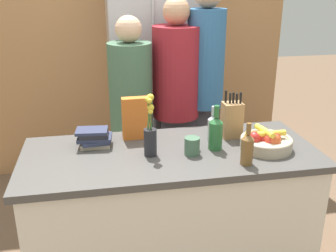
{
  "coord_description": "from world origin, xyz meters",
  "views": [
    {
      "loc": [
        -0.4,
        -2.01,
        1.81
      ],
      "look_at": [
        0.0,
        0.09,
        1.01
      ],
      "focal_mm": 42.0,
      "sensor_mm": 36.0,
      "label": 1
    }
  ],
  "objects": [
    {
      "name": "flower_vase",
      "position": [
        -0.12,
        -0.03,
        1.02
      ],
      "size": [
        0.07,
        0.07,
        0.35
      ],
      "color": "#232328",
      "rests_on": "kitchen_island"
    },
    {
      "name": "book_stack",
      "position": [
        -0.43,
        0.15,
        0.94
      ],
      "size": [
        0.21,
        0.16,
        0.11
      ],
      "color": "#B7A88E",
      "rests_on": "kitchen_island"
    },
    {
      "name": "bottle_vinegar",
      "position": [
        0.26,
        -0.01,
        0.99
      ],
      "size": [
        0.08,
        0.08,
        0.26
      ],
      "color": "#286633",
      "rests_on": "kitchen_island"
    },
    {
      "name": "person_in_red_tee",
      "position": [
        0.43,
        0.82,
        1.05
      ],
      "size": [
        0.28,
        0.28,
        1.82
      ],
      "rotation": [
        0.0,
        0.0,
        -0.05
      ],
      "color": "#383842",
      "rests_on": "ground_plane"
    },
    {
      "name": "back_wall_wood",
      "position": [
        0.0,
        1.75,
        1.3
      ],
      "size": [
        2.88,
        0.12,
        2.6
      ],
      "color": "#AD7A4C",
      "rests_on": "ground_plane"
    },
    {
      "name": "person_in_blue",
      "position": [
        0.2,
        0.81,
        0.95
      ],
      "size": [
        0.35,
        0.35,
        1.7
      ],
      "rotation": [
        0.0,
        0.0,
        0.06
      ],
      "color": "#383842",
      "rests_on": "ground_plane"
    },
    {
      "name": "fruit_bowl",
      "position": [
        0.54,
        -0.07,
        0.94
      ],
      "size": [
        0.3,
        0.3,
        0.12
      ],
      "color": "tan",
      "rests_on": "kitchen_island"
    },
    {
      "name": "bottle_wine",
      "position": [
        0.36,
        -0.24,
        0.98
      ],
      "size": [
        0.07,
        0.07,
        0.23
      ],
      "color": "brown",
      "rests_on": "kitchen_island"
    },
    {
      "name": "bottle_oil",
      "position": [
        0.28,
        0.11,
        0.98
      ],
      "size": [
        0.06,
        0.06,
        0.22
      ],
      "color": "#B2BCC1",
      "rests_on": "kitchen_island"
    },
    {
      "name": "refrigerator",
      "position": [
        0.13,
        1.39,
        1.01
      ],
      "size": [
        0.8,
        0.62,
        2.03
      ],
      "color": "#B7B7BC",
      "rests_on": "ground_plane"
    },
    {
      "name": "person_at_sink",
      "position": [
        -0.15,
        0.73,
        0.89
      ],
      "size": [
        0.31,
        0.31,
        1.58
      ],
      "rotation": [
        0.0,
        0.0,
        0.1
      ],
      "color": "#383842",
      "rests_on": "ground_plane"
    },
    {
      "name": "cereal_box",
      "position": [
        -0.17,
        0.23,
        1.02
      ],
      "size": [
        0.17,
        0.06,
        0.26
      ],
      "color": "orange",
      "rests_on": "kitchen_island"
    },
    {
      "name": "knife_block",
      "position": [
        0.41,
        0.15,
        1.0
      ],
      "size": [
        0.12,
        0.1,
        0.3
      ],
      "color": "#A87A4C",
      "rests_on": "kitchen_island"
    },
    {
      "name": "kitchen_island",
      "position": [
        0.0,
        0.0,
        0.45
      ],
      "size": [
        1.68,
        0.72,
        0.89
      ],
      "color": "silver",
      "rests_on": "ground_plane"
    },
    {
      "name": "coffee_mug",
      "position": [
        0.11,
        -0.06,
        0.94
      ],
      "size": [
        0.1,
        0.11,
        0.1
      ],
      "color": "#42664C",
      "rests_on": "kitchen_island"
    }
  ]
}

